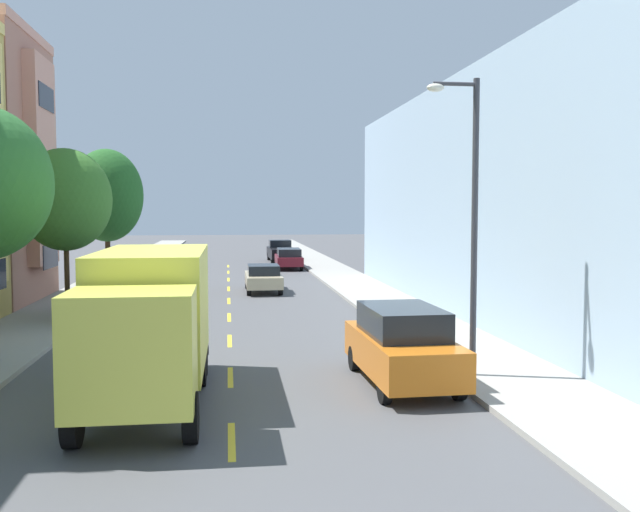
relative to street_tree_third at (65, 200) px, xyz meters
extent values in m
plane|color=#4C4C4F|center=(6.40, 7.20, -4.70)|extent=(160.00, 160.00, 0.00)
cube|color=#99968E|center=(-0.70, 5.20, -4.63)|extent=(3.20, 120.00, 0.14)
cube|color=#99968E|center=(13.50, 5.20, -4.63)|extent=(3.20, 120.00, 0.14)
cube|color=yellow|center=(6.40, -15.80, -4.70)|extent=(0.14, 2.20, 0.01)
cube|color=yellow|center=(6.40, -10.80, -4.70)|extent=(0.14, 2.20, 0.01)
cube|color=yellow|center=(6.40, -5.80, -4.70)|extent=(0.14, 2.20, 0.01)
cube|color=yellow|center=(6.40, -0.80, -4.70)|extent=(0.14, 2.20, 0.01)
cube|color=yellow|center=(6.40, 4.20, -4.70)|extent=(0.14, 2.20, 0.01)
cube|color=yellow|center=(6.40, 9.20, -4.70)|extent=(0.14, 2.20, 0.01)
cube|color=yellow|center=(6.40, 14.20, -4.70)|extent=(0.14, 2.20, 0.01)
cube|color=yellow|center=(6.40, 19.20, -4.70)|extent=(0.14, 2.20, 0.01)
cube|color=yellow|center=(6.40, 24.20, -4.70)|extent=(0.14, 2.20, 0.01)
cube|color=#E19B83|center=(-2.55, 4.64, 7.54)|extent=(0.60, 7.72, 0.44)
cube|color=#E19B83|center=(-2.02, 4.64, 1.79)|extent=(0.55, 3.47, 9.38)
cube|color=#1E232D|center=(-1.73, 4.64, -2.54)|extent=(0.04, 2.64, 1.10)
cube|color=#1E232D|center=(-1.73, 4.64, 1.07)|extent=(0.04, 2.64, 1.10)
cube|color=#1E232D|center=(-1.73, 4.64, 4.68)|extent=(0.04, 2.64, 1.10)
cube|color=#9EB7CC|center=(20.10, -2.80, 0.06)|extent=(10.00, 36.00, 9.53)
cylinder|color=#47331E|center=(0.00, 0.00, -3.04)|extent=(0.20, 0.20, 3.05)
ellipsoid|color=#387028|center=(0.00, 0.00, 0.01)|extent=(3.62, 3.62, 4.06)
cylinder|color=#47331E|center=(0.00, 9.65, -3.03)|extent=(0.27, 0.27, 3.07)
ellipsoid|color=#235B23|center=(0.00, 9.65, 0.36)|extent=(3.83, 3.83, 4.93)
cylinder|color=#38383D|center=(12.50, -11.93, -0.85)|extent=(0.16, 0.16, 7.43)
cylinder|color=#38383D|center=(11.95, -11.93, 2.72)|extent=(1.10, 0.10, 0.10)
ellipsoid|color=silver|center=(11.45, -11.93, 2.62)|extent=(0.44, 0.28, 0.20)
cube|color=#D8D84C|center=(4.60, -11.95, -2.68)|extent=(2.42, 5.30, 2.72)
cube|color=#D8D84C|center=(4.59, -15.74, -2.94)|extent=(2.31, 1.91, 2.20)
cube|color=black|center=(4.59, -16.64, -2.46)|extent=(2.02, 0.09, 0.97)
cube|color=black|center=(4.61, -9.38, -4.27)|extent=(2.40, 0.17, 0.24)
cylinder|color=black|center=(3.53, -15.79, -4.22)|extent=(0.28, 0.96, 0.96)
cylinder|color=black|center=(5.65, -15.80, -4.22)|extent=(0.28, 0.96, 0.96)
cylinder|color=black|center=(3.55, -10.49, -4.22)|extent=(0.28, 0.96, 0.96)
cylinder|color=black|center=(5.67, -10.50, -4.22)|extent=(0.28, 0.96, 0.96)
cylinder|color=black|center=(3.55, -11.59, -4.22)|extent=(0.28, 0.96, 0.96)
cylinder|color=black|center=(5.67, -11.60, -4.22)|extent=(0.28, 0.96, 0.96)
cube|color=orange|center=(10.63, -12.06, -3.92)|extent=(2.08, 4.85, 0.90)
cube|color=black|center=(10.63, -12.06, -3.12)|extent=(1.79, 2.83, 0.70)
cylinder|color=black|center=(11.45, -10.40, -4.37)|extent=(0.24, 0.67, 0.66)
cylinder|color=black|center=(9.72, -10.45, -4.37)|extent=(0.24, 0.67, 0.66)
cylinder|color=black|center=(11.55, -13.66, -4.37)|extent=(0.24, 0.67, 0.66)
cylinder|color=black|center=(9.82, -13.71, -4.37)|extent=(0.24, 0.67, 0.66)
cube|color=navy|center=(1.94, -0.81, -3.92)|extent=(2.06, 4.84, 0.90)
cube|color=black|center=(1.94, -0.81, -3.12)|extent=(1.78, 2.82, 0.70)
cylinder|color=black|center=(1.11, -2.46, -4.37)|extent=(0.23, 0.66, 0.66)
cylinder|color=black|center=(2.84, -2.42, -4.37)|extent=(0.23, 0.66, 0.66)
cylinder|color=black|center=(1.04, 0.80, -4.37)|extent=(0.23, 0.66, 0.66)
cylinder|color=black|center=(2.77, 0.84, -4.37)|extent=(0.23, 0.66, 0.66)
cube|color=maroon|center=(10.73, 21.23, -4.06)|extent=(1.94, 4.74, 0.62)
cube|color=black|center=(10.72, 20.85, -3.48)|extent=(1.67, 2.86, 0.55)
cylinder|color=black|center=(11.57, 22.80, -4.37)|extent=(0.24, 0.67, 0.66)
cylinder|color=black|center=(9.97, 22.85, -4.37)|extent=(0.24, 0.67, 0.66)
cylinder|color=black|center=(11.49, 19.61, -4.37)|extent=(0.24, 0.67, 0.66)
cylinder|color=black|center=(9.89, 19.65, -4.37)|extent=(0.24, 0.67, 0.66)
cube|color=silver|center=(2.06, 9.41, -3.92)|extent=(2.01, 4.82, 0.90)
cube|color=black|center=(2.06, 9.41, -3.12)|extent=(1.75, 2.81, 0.70)
cylinder|color=black|center=(1.22, 7.77, -4.37)|extent=(0.23, 0.66, 0.66)
cylinder|color=black|center=(2.95, 7.79, -4.37)|extent=(0.23, 0.66, 0.66)
cylinder|color=black|center=(1.18, 11.04, -4.37)|extent=(0.23, 0.66, 0.66)
cylinder|color=black|center=(2.91, 11.06, -4.37)|extent=(0.23, 0.66, 0.66)
cube|color=black|center=(10.74, 28.20, -3.97)|extent=(2.11, 5.34, 0.80)
cube|color=black|center=(10.71, 29.36, -3.27)|extent=(1.79, 1.63, 0.60)
cylinder|color=black|center=(11.59, 30.02, -4.37)|extent=(0.23, 0.66, 0.66)
cylinder|color=black|center=(9.81, 29.98, -4.37)|extent=(0.23, 0.66, 0.66)
cylinder|color=black|center=(11.67, 26.41, -4.37)|extent=(0.23, 0.66, 0.66)
cylinder|color=black|center=(9.89, 26.38, -4.37)|extent=(0.23, 0.66, 0.66)
cube|color=tan|center=(8.20, 7.66, -4.07)|extent=(1.80, 4.50, 0.60)
cube|color=black|center=(8.20, 7.44, -3.52)|extent=(1.58, 2.16, 0.50)
cylinder|color=black|center=(8.99, 9.19, -4.37)|extent=(0.22, 0.66, 0.66)
cylinder|color=black|center=(7.41, 9.19, -4.37)|extent=(0.22, 0.66, 0.66)
cylinder|color=black|center=(8.99, 6.13, -4.37)|extent=(0.22, 0.66, 0.66)
cylinder|color=black|center=(7.41, 6.13, -4.37)|extent=(0.22, 0.66, 0.66)
camera|label=1|loc=(6.35, -28.69, -0.34)|focal=39.07mm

